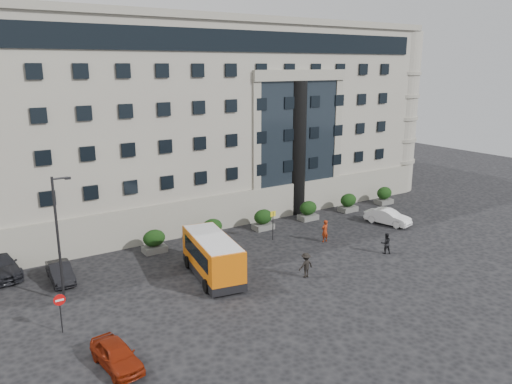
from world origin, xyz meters
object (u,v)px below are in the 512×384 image
no_entry_sign (60,306)px  pedestrian_b (386,243)px  hedge_b (212,229)px  white_taxi (388,217)px  hedge_f (384,195)px  pedestrian_a (325,231)px  hedge_c (263,219)px  bus_stop_sign (273,220)px  street_lamp (59,235)px  hedge_a (154,241)px  minibus (212,255)px  pedestrian_c (306,265)px  parked_car_b (60,272)px  red_truck (25,224)px  hedge_e (348,202)px  hedge_d (308,210)px  parked_car_d (28,234)px  parked_car_a (116,355)px

no_entry_sign → pedestrian_b: 24.18m
hedge_b → white_taxi: bearing=-18.1°
white_taxi → hedge_f: bearing=30.7°
hedge_b → pedestrian_a: 9.48m
hedge_c → bus_stop_sign: size_ratio=0.73×
hedge_b → street_lamp: (-13.14, -4.80, 3.44)m
hedge_a → no_entry_sign: (-9.00, -8.84, 0.72)m
minibus → pedestrian_c: size_ratio=4.06×
minibus → parked_car_b: bearing=160.9°
pedestrian_c → red_truck: bearing=-54.6°
hedge_b → pedestrian_c: bearing=-80.1°
hedge_e → no_entry_sign: no_entry_sign is taller
hedge_d → hedge_e: bearing=0.0°
parked_car_d → pedestrian_c: 23.81m
hedge_f → white_taxi: 7.22m
white_taxi → pedestrian_b: 7.74m
hedge_f → red_truck: size_ratio=0.37×
hedge_b → minibus: bearing=-118.2°
hedge_e → white_taxi: hedge_e is taller
parked_car_d → pedestrian_a: 24.94m
street_lamp → parked_car_b: (0.44, 3.15, -3.72)m
hedge_d → street_lamp: street_lamp is taller
bus_stop_sign → parked_car_a: size_ratio=0.67×
parked_car_d → pedestrian_b: pedestrian_b is taller
hedge_b → white_taxi: hedge_b is taller
street_lamp → hedge_f: bearing=8.0°
hedge_e → pedestrian_a: bearing=-144.9°
parked_car_b → bus_stop_sign: bearing=-1.9°
hedge_c → minibus: 11.10m
hedge_d → pedestrian_a: 6.19m
hedge_e → hedge_f: bearing=0.0°
parked_car_d → white_taxi: bearing=-25.3°
red_truck → parked_car_b: bearing=-79.3°
bus_stop_sign → hedge_e: bearing=13.9°
hedge_b → no_entry_sign: bearing=-148.1°
parked_car_b → pedestrian_a: 20.75m
hedge_b → parked_car_b: hedge_b is taller
hedge_c → street_lamp: bearing=-165.3°
red_truck → parked_car_a: red_truck is taller
hedge_b → hedge_f: bearing=0.0°
hedge_a → minibus: 6.94m
minibus → pedestrian_b: bearing=-4.6°
red_truck → pedestrian_b: size_ratio=2.94×
white_taxi → pedestrian_b: (-5.82, -5.09, 0.13)m
hedge_f → parked_car_b: bearing=-177.2°
hedge_e → minibus: size_ratio=0.25×
hedge_f → minibus: bearing=-164.6°
hedge_d → white_taxi: bearing=-43.9°
minibus → white_taxi: (19.35, 1.58, -0.90)m
hedge_a → hedge_f: 26.00m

